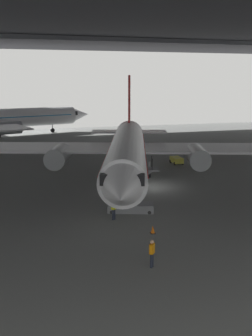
# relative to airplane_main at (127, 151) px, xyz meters

# --- Properties ---
(ground_plane) EXTENTS (110.00, 110.00, 0.00)m
(ground_plane) POSITION_rel_airplane_main_xyz_m (1.70, -2.73, -3.45)
(ground_plane) COLOR slate
(hangar_structure) EXTENTS (121.00, 99.00, 19.07)m
(hangar_structure) POSITION_rel_airplane_main_xyz_m (1.63, 11.04, 14.99)
(hangar_structure) COLOR #4C4F54
(hangar_structure) RESTS_ON ground_plane
(airplane_main) EXTENTS (35.40, 35.75, 11.46)m
(airplane_main) POSITION_rel_airplane_main_xyz_m (0.00, 0.00, 0.00)
(airplane_main) COLOR white
(airplane_main) RESTS_ON ground_plane
(boarding_stairs) EXTENTS (4.42, 2.62, 4.66)m
(boarding_stairs) POSITION_rel_airplane_main_xyz_m (-2.56, -9.84, -2.72)
(boarding_stairs) COLOR slate
(boarding_stairs) RESTS_ON ground_plane
(crew_worker_near_nose) EXTENTS (0.41, 0.42, 1.72)m
(crew_worker_near_nose) POSITION_rel_airplane_main_xyz_m (-4.48, -20.15, -2.46)
(crew_worker_near_nose) COLOR #232838
(crew_worker_near_nose) RESTS_ON ground_plane
(crew_worker_by_stairs) EXTENTS (0.49, 0.37, 1.74)m
(crew_worker_by_stairs) POSITION_rel_airplane_main_xyz_m (-4.52, -11.46, -2.45)
(crew_worker_by_stairs) COLOR #232838
(crew_worker_by_stairs) RESTS_ON ground_plane
(airplane_distant) EXTENTS (35.81, 35.36, 11.42)m
(airplane_distant) POSITION_rel_airplane_main_xyz_m (-12.50, 42.52, -0.01)
(airplane_distant) COLOR white
(airplane_distant) RESTS_ON ground_plane
(traffic_cone_orange) EXTENTS (0.36, 0.36, 0.60)m
(traffic_cone_orange) POSITION_rel_airplane_main_xyz_m (-2.55, -15.06, -3.16)
(traffic_cone_orange) COLOR black
(traffic_cone_orange) RESTS_ON ground_plane
(baggage_tug) EXTENTS (1.37, 2.25, 0.90)m
(baggage_tug) POSITION_rel_airplane_main_xyz_m (9.02, 7.42, -2.92)
(baggage_tug) COLOR yellow
(baggage_tug) RESTS_ON ground_plane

